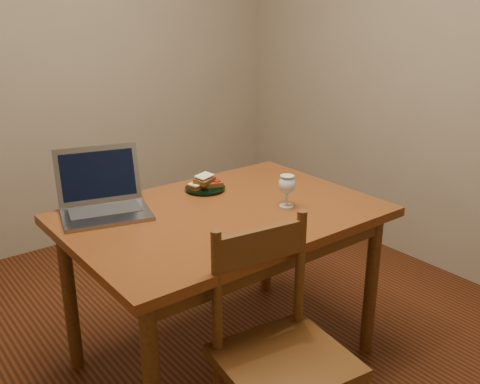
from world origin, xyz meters
TOP-DOWN VIEW (x-y plane):
  - floor at (0.00, 0.00)m, footprint 3.20×3.20m
  - back_wall at (0.00, 1.61)m, footprint 3.20×0.02m
  - right_wall at (1.61, 0.00)m, footprint 0.02×3.20m
  - table at (0.01, -0.11)m, footprint 1.30×0.90m
  - chair at (-0.19, -0.70)m, footprint 0.47×0.45m
  - plate at (0.10, 0.16)m, footprint 0.19×0.19m
  - sandwich_cheese at (0.06, 0.17)m, footprint 0.10×0.07m
  - sandwich_tomato at (0.13, 0.15)m, footprint 0.11×0.09m
  - sandwich_top at (0.10, 0.16)m, footprint 0.12×0.10m
  - milk_glass at (0.26, -0.23)m, footprint 0.07×0.07m
  - laptop at (-0.39, 0.21)m, footprint 0.43×0.41m

SIDE VIEW (x-z plane):
  - floor at x=0.00m, z-range -0.02..0.00m
  - chair at x=-0.19m, z-range 0.26..0.71m
  - table at x=0.01m, z-range 0.28..1.02m
  - plate at x=0.10m, z-range 0.74..0.76m
  - sandwich_cheese at x=0.06m, z-range 0.76..0.79m
  - sandwich_tomato at x=0.13m, z-range 0.76..0.79m
  - sandwich_top at x=0.10m, z-range 0.78..0.81m
  - laptop at x=-0.39m, z-range 0.68..0.94m
  - milk_glass at x=0.26m, z-range 0.74..0.88m
  - back_wall at x=0.00m, z-range 0.00..2.60m
  - right_wall at x=1.61m, z-range 0.00..2.60m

